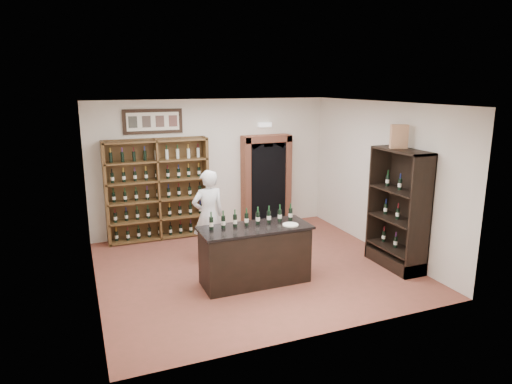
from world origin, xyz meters
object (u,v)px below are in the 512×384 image
Objects in this scene: side_cabinet at (398,227)px; wine_crate at (399,137)px; wine_shelf at (158,189)px; tasting_counter at (255,255)px; counter_bottle_0 at (211,223)px; shopkeeper at (208,215)px.

side_cabinet is 5.18× the size of wine_crate.
tasting_counter is (1.10, -2.93, -0.61)m from wine_shelf.
wine_crate is (2.69, -0.18, 1.92)m from tasting_counter.
side_cabinet reaches higher than counter_bottle_0.
side_cabinet is (3.44, -0.43, -0.35)m from counter_bottle_0.
side_cabinet is 3.55m from shopkeeper.
shopkeeper is 4.16× the size of wine_crate.
tasting_counter is at bearing -69.44° from wine_shelf.
wine_crate is (-0.03, 0.12, 1.66)m from side_cabinet.
shopkeeper is (0.67, -1.61, -0.22)m from wine_shelf.
wine_crate is at bearing -39.36° from wine_shelf.
wine_shelf is 3.19m from tasting_counter.
wine_crate reaches higher than counter_bottle_0.
counter_bottle_0 is at bearing 70.01° from shopkeeper.
counter_bottle_0 is at bearing 172.93° from side_cabinet.
shopkeeper is at bearing -67.45° from wine_shelf.
tasting_counter is 3.31m from wine_crate.
wine_crate is (3.41, -0.31, 1.30)m from counter_bottle_0.
side_cabinet is at bearing 146.38° from shopkeeper.
wine_shelf is at bearing 110.56° from tasting_counter.
side_cabinet reaches higher than shopkeeper.
counter_bottle_0 is 1.25m from shopkeeper.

